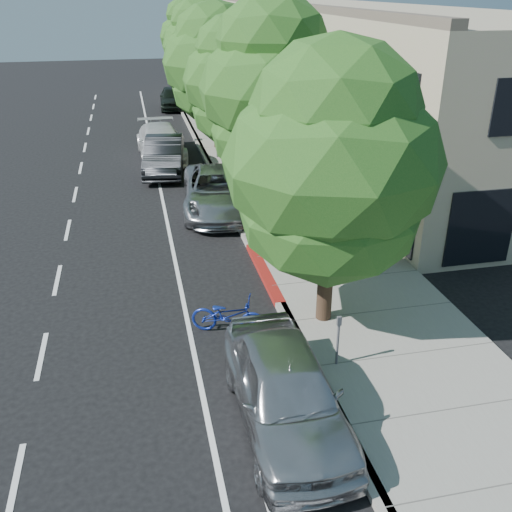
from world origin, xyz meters
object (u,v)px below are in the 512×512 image
object	(u,v)px
dark_suv_far	(173,98)
near_car_a	(286,390)
street_tree_2	(237,83)
pedestrian	(306,192)
bicycle	(228,315)
street_tree_1	(271,92)
street_tree_3	(216,64)
street_tree_5	(189,38)
dark_sedan	(164,155)
street_tree_4	(200,48)
street_tree_0	(332,166)
cyclist	(250,226)
silver_suv	(218,191)
white_pickup	(161,142)

from	to	relation	value
dark_suv_far	near_car_a	size ratio (longest dim) A/B	0.93
street_tree_2	pedestrian	world-z (taller)	street_tree_2
bicycle	dark_suv_far	distance (m)	29.96
street_tree_1	street_tree_3	xyz separation A→B (m)	(0.00, 12.00, -0.55)
street_tree_2	pedestrian	size ratio (longest dim) A/B	3.80
bicycle	pedestrian	world-z (taller)	pedestrian
street_tree_3	street_tree_5	size ratio (longest dim) A/B	1.00
dark_sedan	pedestrian	bearing A→B (deg)	-49.77
street_tree_1	street_tree_4	size ratio (longest dim) A/B	1.06
street_tree_5	dark_suv_far	size ratio (longest dim) A/B	1.68
street_tree_5	street_tree_4	bearing A→B (deg)	-90.00
pedestrian	street_tree_4	bearing A→B (deg)	-119.34
street_tree_2	pedestrian	bearing A→B (deg)	-71.24
street_tree_2	bicycle	distance (m)	12.80
street_tree_5	pedestrian	bearing A→B (deg)	-85.87
street_tree_3	bicycle	bearing A→B (deg)	-97.98
dark_suv_far	near_car_a	xyz separation A→B (m)	(-0.57, -33.50, 0.06)
dark_sedan	bicycle	bearing A→B (deg)	-80.55
street_tree_0	bicycle	world-z (taller)	street_tree_0
cyclist	dark_sedan	distance (m)	9.68
street_tree_4	dark_suv_far	xyz separation A→B (m)	(-1.40, 6.00, -3.91)
silver_suv	bicycle	bearing A→B (deg)	-90.97
cyclist	dark_suv_far	world-z (taller)	cyclist
street_tree_2	street_tree_3	size ratio (longest dim) A/B	0.96
street_tree_3	silver_suv	bearing A→B (deg)	-98.67
street_tree_4	dark_sedan	bearing A→B (deg)	-107.94
street_tree_3	near_car_a	xyz separation A→B (m)	(-1.97, -21.50, -3.60)
street_tree_1	dark_suv_far	bearing A→B (deg)	93.34
street_tree_1	white_pickup	world-z (taller)	street_tree_1
bicycle	white_pickup	xyz separation A→B (m)	(-0.59, 16.93, 0.30)
street_tree_1	cyclist	world-z (taller)	street_tree_1
street_tree_3	dark_sedan	size ratio (longest dim) A/B	1.51
street_tree_1	white_pickup	xyz separation A→B (m)	(-3.10, 11.00, -4.17)
street_tree_0	street_tree_3	bearing A→B (deg)	90.00
street_tree_4	street_tree_5	bearing A→B (deg)	90.00
white_pickup	street_tree_1	bearing A→B (deg)	-76.06
street_tree_3	pedestrian	xyz separation A→B (m)	(1.65, -10.85, -3.33)
bicycle	white_pickup	bearing A→B (deg)	23.14
dark_sedan	pedestrian	world-z (taller)	pedestrian
street_tree_0	dark_suv_far	world-z (taller)	street_tree_0
white_pickup	dark_suv_far	world-z (taller)	white_pickup
street_tree_0	street_tree_1	world-z (taller)	street_tree_1
near_car_a	pedestrian	world-z (taller)	pedestrian
dark_sedan	cyclist	bearing A→B (deg)	-69.83
street_tree_1	street_tree_5	xyz separation A→B (m)	(0.00, 24.00, -0.23)
silver_suv	white_pickup	world-z (taller)	silver_suv
street_tree_0	pedestrian	distance (m)	7.99
street_tree_4	near_car_a	distance (m)	27.84
street_tree_0	cyclist	distance (m)	6.15
street_tree_4	street_tree_3	bearing A→B (deg)	-90.00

